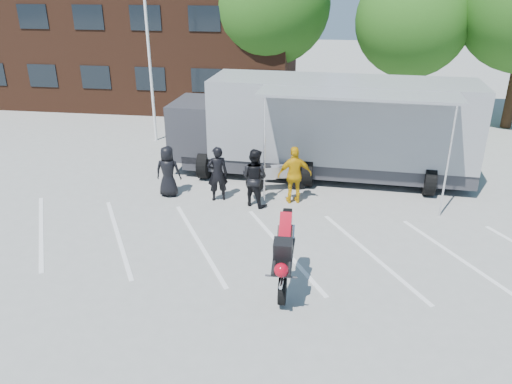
% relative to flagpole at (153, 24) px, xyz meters
% --- Properties ---
extents(ground, '(100.00, 100.00, 0.00)m').
position_rel_flagpole_xyz_m(ground, '(6.24, -10.00, -5.05)').
color(ground, '#9A9A95').
rests_on(ground, ground).
extents(parking_bay_lines, '(18.09, 13.33, 0.01)m').
position_rel_flagpole_xyz_m(parking_bay_lines, '(6.24, -9.00, -5.05)').
color(parking_bay_lines, white).
rests_on(parking_bay_lines, ground).
extents(office_building, '(18.00, 8.00, 7.00)m').
position_rel_flagpole_xyz_m(office_building, '(-3.76, 8.00, -1.55)').
color(office_building, '#442316').
rests_on(office_building, ground).
extents(flagpole, '(1.61, 0.12, 8.00)m').
position_rel_flagpole_xyz_m(flagpole, '(0.00, 0.00, 0.00)').
color(flagpole, white).
rests_on(flagpole, ground).
extents(tree_left, '(6.12, 6.12, 8.64)m').
position_rel_flagpole_xyz_m(tree_left, '(4.24, 6.00, 0.51)').
color(tree_left, '#382314').
rests_on(tree_left, ground).
extents(tree_mid, '(5.44, 5.44, 7.68)m').
position_rel_flagpole_xyz_m(tree_mid, '(11.24, 5.00, -0.11)').
color(tree_mid, '#382314').
rests_on(tree_mid, ground).
extents(transporter_truck, '(11.64, 6.04, 3.62)m').
position_rel_flagpole_xyz_m(transporter_truck, '(7.46, -3.34, -5.05)').
color(transporter_truck, gray).
rests_on(transporter_truck, ground).
extents(parked_motorcycle, '(2.37, 1.37, 1.18)m').
position_rel_flagpole_xyz_m(parked_motorcycle, '(5.85, -5.00, -5.05)').
color(parked_motorcycle, '#A9A9AE').
rests_on(parked_motorcycle, ground).
extents(stunt_bike_rider, '(0.91, 1.90, 2.22)m').
position_rel_flagpole_xyz_m(stunt_bike_rider, '(6.67, -10.85, -5.05)').
color(stunt_bike_rider, black).
rests_on(stunt_bike_rider, ground).
extents(spectator_leather_a, '(0.87, 0.58, 1.76)m').
position_rel_flagpole_xyz_m(spectator_leather_a, '(2.25, -5.95, -4.18)').
color(spectator_leather_a, black).
rests_on(spectator_leather_a, ground).
extents(spectator_leather_b, '(0.80, 0.66, 1.87)m').
position_rel_flagpole_xyz_m(spectator_leather_b, '(3.98, -6.06, -4.12)').
color(spectator_leather_b, black).
rests_on(spectator_leather_b, ground).
extents(spectator_leather_c, '(1.15, 1.05, 1.92)m').
position_rel_flagpole_xyz_m(spectator_leather_c, '(5.24, -6.28, -4.09)').
color(spectator_leather_c, black).
rests_on(spectator_leather_c, ground).
extents(spectator_hivis, '(1.22, 0.77, 1.93)m').
position_rel_flagpole_xyz_m(spectator_hivis, '(6.51, -5.90, -4.09)').
color(spectator_hivis, '#E0A40B').
rests_on(spectator_hivis, ground).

